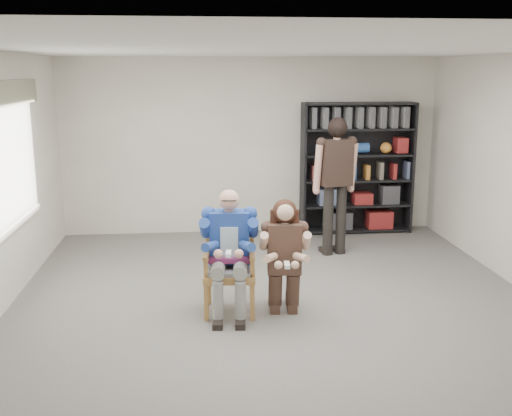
{
  "coord_description": "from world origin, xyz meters",
  "views": [
    {
      "loc": [
        -0.85,
        -6.05,
        2.59
      ],
      "look_at": [
        -0.2,
        0.6,
        1.05
      ],
      "focal_mm": 42.0,
      "sensor_mm": 36.0,
      "label": 1
    }
  ],
  "objects_px": {
    "armchair": "(230,266)",
    "bookshelf": "(357,168)",
    "seated_man": "(229,252)",
    "standing_man": "(335,188)",
    "kneeling_woman": "(284,259)"
  },
  "relations": [
    {
      "from": "armchair",
      "to": "standing_man",
      "type": "relative_size",
      "value": 0.54
    },
    {
      "from": "seated_man",
      "to": "kneeling_woman",
      "type": "xyz_separation_m",
      "value": [
        0.58,
        -0.12,
        -0.06
      ]
    },
    {
      "from": "armchair",
      "to": "bookshelf",
      "type": "relative_size",
      "value": 0.5
    },
    {
      "from": "armchair",
      "to": "kneeling_woman",
      "type": "height_order",
      "value": "kneeling_woman"
    },
    {
      "from": "seated_man",
      "to": "kneeling_woman",
      "type": "distance_m",
      "value": 0.6
    },
    {
      "from": "bookshelf",
      "to": "standing_man",
      "type": "height_order",
      "value": "bookshelf"
    },
    {
      "from": "armchair",
      "to": "kneeling_woman",
      "type": "distance_m",
      "value": 0.6
    },
    {
      "from": "seated_man",
      "to": "standing_man",
      "type": "relative_size",
      "value": 0.71
    },
    {
      "from": "seated_man",
      "to": "bookshelf",
      "type": "height_order",
      "value": "bookshelf"
    },
    {
      "from": "kneeling_woman",
      "to": "standing_man",
      "type": "relative_size",
      "value": 0.65
    },
    {
      "from": "seated_man",
      "to": "kneeling_woman",
      "type": "bearing_deg",
      "value": -7.13
    },
    {
      "from": "seated_man",
      "to": "standing_man",
      "type": "xyz_separation_m",
      "value": [
        1.61,
        1.99,
        0.28
      ]
    },
    {
      "from": "armchair",
      "to": "kneeling_woman",
      "type": "relative_size",
      "value": 0.84
    },
    {
      "from": "armchair",
      "to": "bookshelf",
      "type": "bearing_deg",
      "value": 59.43
    },
    {
      "from": "armchair",
      "to": "standing_man",
      "type": "xyz_separation_m",
      "value": [
        1.61,
        1.99,
        0.44
      ]
    }
  ]
}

